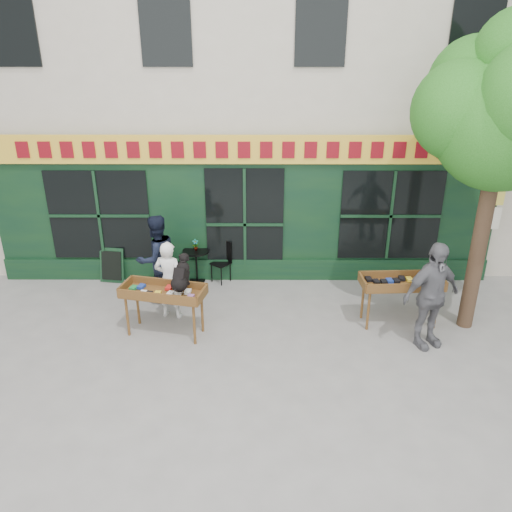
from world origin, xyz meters
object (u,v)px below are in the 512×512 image
(man_right, at_px, (431,296))
(book_cart_center, at_px, (163,294))
(book_cart_right, at_px, (401,285))
(woman, at_px, (169,280))
(dog, at_px, (181,272))
(bistro_table, at_px, (196,260))
(man_left, at_px, (157,259))

(man_right, bearing_deg, book_cart_center, 152.97)
(book_cart_right, relative_size, man_right, 0.77)
(book_cart_center, xyz_separation_m, book_cart_right, (4.44, 0.40, 0.00))
(book_cart_center, bearing_deg, woman, 102.78)
(dog, bearing_deg, book_cart_right, 19.07)
(book_cart_center, distance_m, woman, 0.65)
(man_right, height_order, bistro_table, man_right)
(dog, height_order, woman, woman)
(book_cart_right, bearing_deg, man_right, -71.03)
(man_right, relative_size, man_left, 1.06)
(bistro_table, bearing_deg, man_right, -30.31)
(woman, relative_size, man_left, 0.85)
(dog, distance_m, man_right, 4.41)
(book_cart_center, bearing_deg, man_left, 117.66)
(book_cart_right, xyz_separation_m, bistro_table, (-4.11, 1.83, -0.28))
(dog, height_order, man_left, man_left)
(book_cart_center, bearing_deg, man_right, 8.57)
(woman, distance_m, man_right, 4.85)
(woman, bearing_deg, book_cart_center, 102.78)
(man_left, bearing_deg, dog, 75.77)
(book_cart_right, distance_m, bistro_table, 4.50)
(woman, xyz_separation_m, man_right, (4.74, -1.00, 0.19))
(man_right, bearing_deg, bistro_table, 126.87)
(book_cart_center, height_order, woman, woman)
(book_cart_right, height_order, bistro_table, book_cart_right)
(book_cart_right, bearing_deg, dog, -176.53)
(book_cart_right, height_order, man_left, man_left)
(bistro_table, bearing_deg, book_cart_right, -23.97)
(bistro_table, bearing_deg, man_left, -129.53)
(book_cart_center, relative_size, man_right, 0.81)
(man_right, xyz_separation_m, man_left, (-5.11, 1.73, -0.05))
(dog, xyz_separation_m, woman, (-0.35, 0.70, -0.49))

